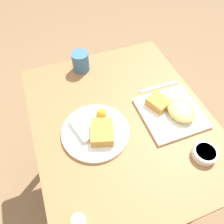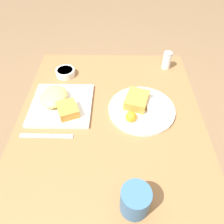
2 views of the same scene
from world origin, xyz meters
TOP-DOWN VIEW (x-y plane):
  - ground_plane at (0.00, 0.00)m, footprint 8.00×8.00m
  - dining_table at (0.00, 0.00)m, footprint 0.88×0.73m
  - plate_square_near at (-0.05, -0.21)m, footprint 0.25×0.25m
  - plate_oval_far at (-0.03, 0.12)m, footprint 0.27×0.27m
  - sauce_ramekin at (-0.26, -0.22)m, footprint 0.09×0.09m
  - salt_shaker at (-0.33, 0.27)m, footprint 0.04×0.04m
  - butter_knife at (0.11, -0.23)m, footprint 0.02×0.19m
  - coffee_mug at (0.35, 0.08)m, footprint 0.08×0.08m

SIDE VIEW (x-z plane):
  - ground_plane at x=0.00m, z-range 0.00..0.00m
  - dining_table at x=0.00m, z-range 0.27..1.03m
  - butter_knife at x=0.11m, z-range 0.76..0.76m
  - plate_oval_far at x=-0.03m, z-range 0.74..0.80m
  - sauce_ramekin at x=-0.26m, z-range 0.76..0.79m
  - plate_square_near at x=-0.05m, z-range 0.75..0.81m
  - salt_shaker at x=-0.33m, z-range 0.75..0.83m
  - coffee_mug at x=0.35m, z-range 0.76..0.85m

